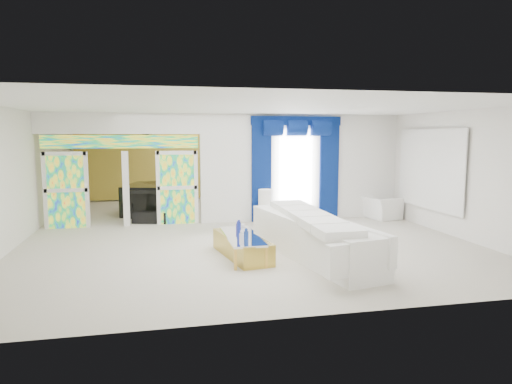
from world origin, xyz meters
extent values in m
plane|color=#B7AF9E|center=(0.00, 0.00, 0.00)|extent=(12.00, 12.00, 0.00)
cube|color=white|center=(2.15, 1.00, 1.50)|extent=(5.70, 0.18, 3.00)
cube|color=white|center=(-2.85, 1.00, 2.73)|extent=(4.30, 0.18, 0.55)
cube|color=#994C3F|center=(-4.28, 1.00, 1.00)|extent=(0.95, 0.04, 2.00)
cube|color=#994C3F|center=(-1.42, 1.00, 1.00)|extent=(0.95, 0.04, 2.00)
cube|color=#994C3F|center=(-2.85, 1.00, 2.25)|extent=(4.00, 0.05, 0.35)
cube|color=white|center=(1.90, 0.90, 1.45)|extent=(1.00, 0.02, 2.30)
cube|color=#030E44|center=(0.90, 0.87, 1.40)|extent=(0.55, 0.10, 2.80)
cube|color=#030E44|center=(2.90, 0.87, 1.40)|extent=(0.55, 0.10, 2.80)
cube|color=#030E44|center=(1.90, 0.87, 2.82)|extent=(2.60, 0.12, 0.25)
cube|color=white|center=(4.94, -1.00, 1.55)|extent=(0.04, 2.70, 1.90)
cube|color=#AF822A|center=(0.00, 5.90, 1.50)|extent=(9.70, 0.12, 2.90)
cube|color=white|center=(1.02, -3.09, 0.39)|extent=(1.55, 4.13, 0.77)
cube|color=#B59838|center=(-0.33, -2.79, 0.21)|extent=(0.95, 1.97, 0.42)
cube|color=white|center=(1.21, 0.47, 0.19)|extent=(1.16, 0.49, 0.37)
cylinder|color=white|center=(0.91, 0.47, 0.66)|extent=(0.36, 0.36, 0.58)
imported|color=white|center=(4.42, 0.57, 0.32)|extent=(1.02, 1.12, 0.64)
cube|color=black|center=(-2.16, 2.87, 0.46)|extent=(1.82, 2.11, 0.91)
cube|color=black|center=(-2.16, 1.27, 0.16)|extent=(1.02, 0.62, 0.32)
cube|color=tan|center=(-4.52, 3.29, 0.42)|extent=(0.63, 0.58, 0.84)
sphere|color=gold|center=(-2.30, 3.40, 2.65)|extent=(0.60, 0.60, 0.60)
cylinder|color=navy|center=(-0.34, -3.31, 0.52)|extent=(0.09, 0.09, 0.21)
cylinder|color=#162599|center=(-0.38, -2.74, 0.55)|extent=(0.08, 0.08, 0.27)
cylinder|color=white|center=(-0.39, -3.10, 0.48)|extent=(0.10, 0.10, 0.12)
cylinder|color=silver|center=(-0.26, -2.50, 0.48)|extent=(0.11, 0.11, 0.12)
cylinder|color=#1C1699|center=(-0.33, -2.30, 0.50)|extent=(0.08, 0.08, 0.16)
camera|label=1|loc=(-1.95, -11.67, 2.42)|focal=32.40mm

